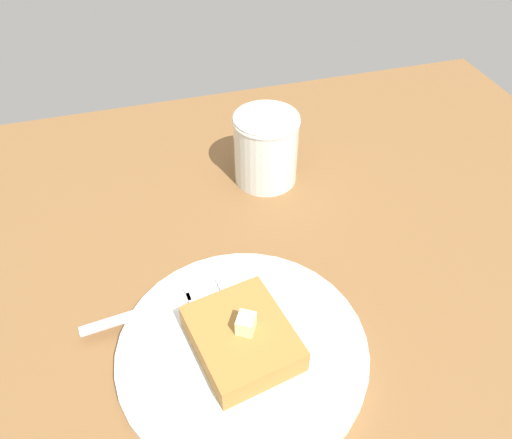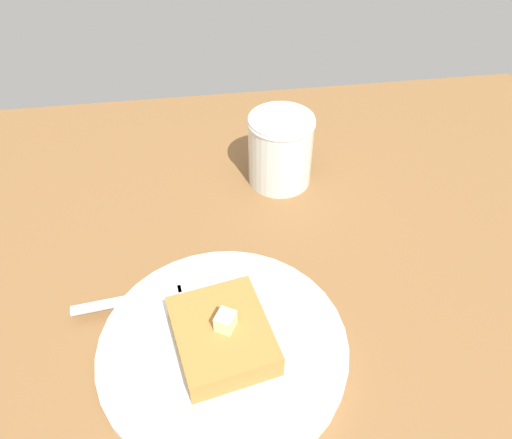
# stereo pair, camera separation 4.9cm
# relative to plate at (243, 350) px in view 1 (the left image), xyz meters

# --- Properties ---
(plate) EXTENTS (0.21, 0.21, 0.01)m
(plate) POSITION_rel_plate_xyz_m (0.00, 0.00, 0.00)
(plate) COLOR silver
(plate) RESTS_ON table_surface
(toast_slice_center) EXTENTS (0.09, 0.10, 0.02)m
(toast_slice_center) POSITION_rel_plate_xyz_m (-0.00, 0.00, 0.02)
(toast_slice_center) COLOR #A77335
(toast_slice_center) RESTS_ON plate
(butter_pat_primary) EXTENTS (0.02, 0.02, 0.02)m
(butter_pat_primary) POSITION_rel_plate_xyz_m (0.00, -0.00, 0.04)
(butter_pat_primary) COLOR beige
(butter_pat_primary) RESTS_ON toast_slice_center
(fork) EXTENTS (0.16, 0.03, 0.00)m
(fork) POSITION_rel_plate_xyz_m (-0.04, 0.06, 0.01)
(fork) COLOR silver
(fork) RESTS_ON plate
(syrup_jar) EXTENTS (0.08, 0.08, 0.09)m
(syrup_jar) POSITION_rel_plate_xyz_m (0.09, 0.23, 0.03)
(syrup_jar) COLOR #461E07
(syrup_jar) RESTS_ON table_surface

